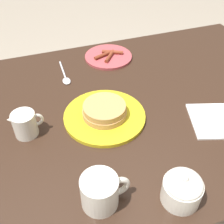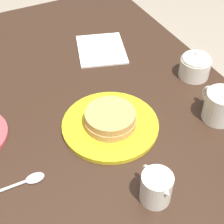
# 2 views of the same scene
# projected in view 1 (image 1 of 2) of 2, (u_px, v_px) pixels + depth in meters

# --- Properties ---
(ground_plane) EXTENTS (8.00, 8.00, 0.00)m
(ground_plane) POSITION_uv_depth(u_px,v_px,m) (112.00, 223.00, 1.40)
(ground_plane) COLOR gray
(dining_table) EXTENTS (1.43, 0.87, 0.76)m
(dining_table) POSITION_uv_depth(u_px,v_px,m) (112.00, 135.00, 0.98)
(dining_table) COLOR #332116
(dining_table) RESTS_ON ground_plane
(pancake_plate) EXTENTS (0.25, 0.25, 0.05)m
(pancake_plate) POSITION_uv_depth(u_px,v_px,m) (104.00, 113.00, 0.86)
(pancake_plate) COLOR gold
(pancake_plate) RESTS_ON dining_table
(side_plate_bacon) EXTENTS (0.19, 0.19, 0.02)m
(side_plate_bacon) POSITION_uv_depth(u_px,v_px,m) (108.00, 56.00, 1.14)
(side_plate_bacon) COLOR #B2474C
(side_plate_bacon) RESTS_ON dining_table
(coffee_mug) EXTENTS (0.12, 0.09, 0.08)m
(coffee_mug) POSITION_uv_depth(u_px,v_px,m) (101.00, 191.00, 0.63)
(coffee_mug) COLOR silver
(coffee_mug) RESTS_ON dining_table
(creamer_pitcher) EXTENTS (0.10, 0.07, 0.08)m
(creamer_pitcher) POSITION_uv_depth(u_px,v_px,m) (25.00, 124.00, 0.80)
(creamer_pitcher) COLOR silver
(creamer_pitcher) RESTS_ON dining_table
(sugar_bowl) EXTENTS (0.09, 0.09, 0.09)m
(sugar_bowl) POSITION_uv_depth(u_px,v_px,m) (182.00, 189.00, 0.64)
(sugar_bowl) COLOR silver
(sugar_bowl) RESTS_ON dining_table
(napkin) EXTENTS (0.22, 0.20, 0.01)m
(napkin) POSITION_uv_depth(u_px,v_px,m) (222.00, 120.00, 0.86)
(napkin) COLOR white
(napkin) RESTS_ON dining_table
(spoon) EXTENTS (0.03, 0.16, 0.01)m
(spoon) POSITION_uv_depth(u_px,v_px,m) (65.00, 77.00, 1.03)
(spoon) COLOR silver
(spoon) RESTS_ON dining_table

